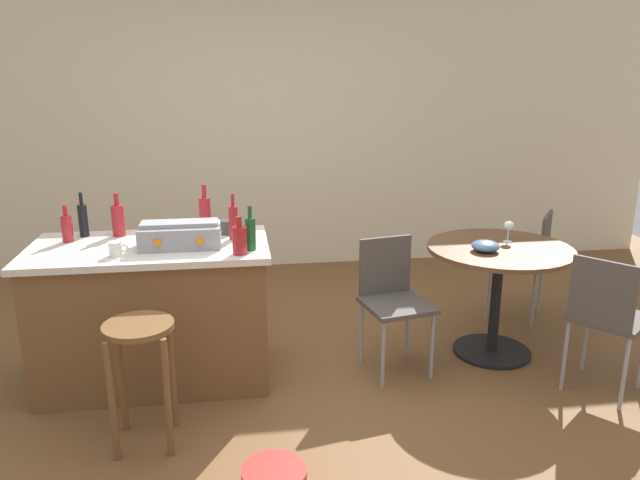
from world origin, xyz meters
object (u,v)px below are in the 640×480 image
Objects in this scene: bottle_5 at (205,214)px; bottle_6 at (83,220)px; bottle_3 at (240,240)px; bottle_4 at (234,222)px; wooden_stool at (141,355)px; bottle_0 at (250,233)px; folding_chair_left at (392,294)px; serving_bowl at (486,246)px; toolbox at (180,235)px; dining_table at (498,273)px; cup_1 at (227,227)px; folding_chair_near at (606,314)px; wine_glass at (509,227)px; kitchen_island at (154,313)px; bottle_2 at (118,219)px; cup_0 at (116,249)px; bottle_1 at (67,228)px; folding_chair_far at (527,257)px.

bottle_5 is 0.75m from bottle_6.
bottle_4 reaches higher than bottle_3.
wooden_stool is 2.56× the size of bottle_0.
bottle_3 is at bearing -28.31° from bottle_6.
serving_bowl is at bearing -0.16° from folding_chair_left.
toolbox is 1.78× the size of bottle_0.
dining_table is 1.82m from cup_1.
bottle_0 is at bearing 169.15° from folding_chair_near.
folding_chair_left is at bearing 179.84° from serving_bowl.
folding_chair_near reaches higher than serving_bowl.
serving_bowl is (-0.24, -0.19, -0.07)m from wine_glass.
toolbox is 2.17m from wine_glass.
bottle_2 is (-0.21, 0.24, 0.55)m from kitchen_island.
kitchen_island is at bearing 52.18° from cup_0.
bottle_1 is at bearing 135.08° from cup_0.
wine_glass is (2.16, 0.20, -0.08)m from toolbox.
folding_chair_near is 2.28m from bottle_4.
bottle_6 is (-0.44, 0.96, 0.49)m from wooden_stool.
bottle_6 is 0.53m from cup_0.
cup_0 is (-0.17, 0.50, 0.42)m from wooden_stool.
cup_0 reaches higher than folding_chair_left.
folding_chair_far is 2.35m from bottle_4.
cup_0 is 2.53m from wine_glass.
wooden_stool is at bearing -154.64° from folding_chair_far.
toolbox is (-1.31, -0.01, 0.45)m from folding_chair_left.
bottle_0 is at bearing 0.67° from cup_0.
bottle_2 reaches higher than wooden_stool.
wooden_stool is at bearing -160.25° from wine_glass.
folding_chair_left is (-0.75, -0.08, -0.08)m from dining_table.
cup_0 is (-2.90, -0.79, 0.42)m from folding_chair_far.
wooden_stool is 0.80m from toolbox.
bottle_0 is 1.12m from bottle_6.
kitchen_island is 5.06× the size of bottle_6.
bottle_0 is (0.41, -0.13, 0.03)m from toolbox.
bottle_6 reaches higher than folding_chair_left.
dining_table is 4.32× the size of bottle_3.
wine_glass reaches higher than dining_table.
bottle_6 is at bearing 57.95° from bottle_1.
bottle_5 reaches higher than bottle_3.
bottle_6 is at bearing 177.50° from wine_glass.
cup_0 is 0.95× the size of cup_1.
folding_chair_far is 3.03× the size of bottle_6.
wooden_stool is 1.44× the size of toolbox.
bottle_2 is at bearing 152.06° from bottle_0.
bottle_5 is at bearing 165.24° from folding_chair_left.
serving_bowl is (2.26, 0.14, -0.12)m from cup_0.
toolbox is 0.43m from bottle_0.
folding_chair_near is 1.03× the size of folding_chair_far.
wooden_stool is 0.79× the size of folding_chair_left.
dining_table is 0.27m from serving_bowl.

